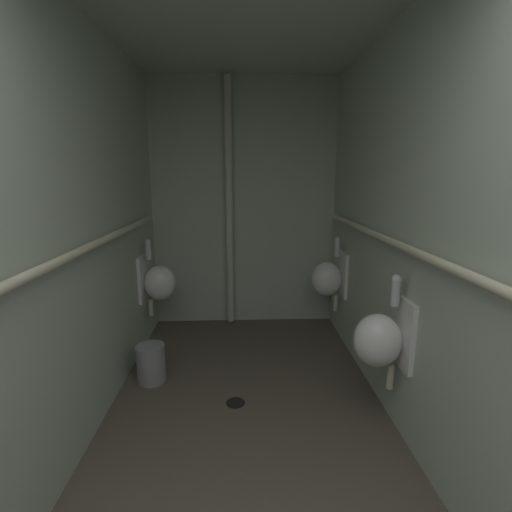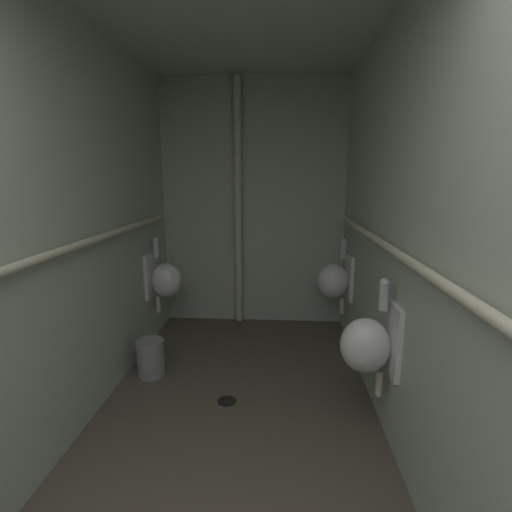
% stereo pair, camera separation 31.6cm
% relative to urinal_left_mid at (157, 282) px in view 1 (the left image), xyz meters
% --- Properties ---
extents(floor, '(2.09, 4.01, 0.08)m').
position_rel_urinal_left_mid_xyz_m(floor, '(0.84, -1.36, -0.67)').
color(floor, brown).
rests_on(floor, ground).
extents(wall_left, '(0.06, 4.01, 2.63)m').
position_rel_urinal_left_mid_xyz_m(wall_left, '(-0.18, -1.36, 0.68)').
color(wall_left, '#B6C3B1').
rests_on(wall_left, ground).
extents(wall_right, '(0.06, 4.01, 2.63)m').
position_rel_urinal_left_mid_xyz_m(wall_right, '(1.85, -1.36, 0.68)').
color(wall_right, '#B6C3B1').
rests_on(wall_right, ground).
extents(wall_back, '(2.09, 0.06, 2.63)m').
position_rel_urinal_left_mid_xyz_m(wall_back, '(0.84, 0.61, 0.68)').
color(wall_back, '#B6C3B1').
rests_on(wall_back, ground).
extents(urinal_left_mid, '(0.32, 0.30, 0.76)m').
position_rel_urinal_left_mid_xyz_m(urinal_left_mid, '(0.00, 0.00, 0.00)').
color(urinal_left_mid, white).
extents(urinal_right_mid, '(0.32, 0.30, 0.76)m').
position_rel_urinal_left_mid_xyz_m(urinal_right_mid, '(1.67, -1.34, 0.00)').
color(urinal_right_mid, white).
extents(urinal_right_far, '(0.32, 0.30, 0.76)m').
position_rel_urinal_left_mid_xyz_m(urinal_right_far, '(1.67, 0.07, 0.00)').
color(urinal_right_far, white).
extents(supply_pipe_left, '(0.06, 3.26, 0.06)m').
position_rel_urinal_left_mid_xyz_m(supply_pipe_left, '(-0.09, -1.40, 0.58)').
color(supply_pipe_left, beige).
extents(supply_pipe_right, '(0.06, 3.31, 0.06)m').
position_rel_urinal_left_mid_xyz_m(supply_pipe_right, '(1.76, -1.35, 0.58)').
color(supply_pipe_right, beige).
extents(standpipe_back_wall, '(0.08, 0.08, 2.58)m').
position_rel_urinal_left_mid_xyz_m(standpipe_back_wall, '(0.68, 0.50, 0.68)').
color(standpipe_back_wall, beige).
rests_on(standpipe_back_wall, ground).
extents(floor_drain, '(0.14, 0.14, 0.01)m').
position_rel_urinal_left_mid_xyz_m(floor_drain, '(0.75, -1.03, -0.63)').
color(floor_drain, black).
rests_on(floor_drain, ground).
extents(waste_bin, '(0.22, 0.22, 0.31)m').
position_rel_urinal_left_mid_xyz_m(waste_bin, '(0.07, -0.70, -0.48)').
color(waste_bin, gray).
rests_on(waste_bin, ground).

